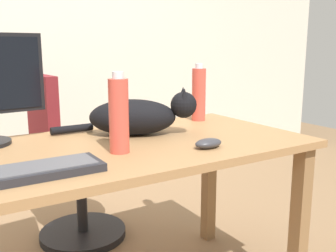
% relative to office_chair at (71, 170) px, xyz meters
% --- Properties ---
extents(back_wall, '(6.00, 0.04, 2.60)m').
position_rel_office_chair_xyz_m(back_wall, '(-0.08, 0.87, 0.90)').
color(back_wall, beige).
rests_on(back_wall, ground_plane).
extents(desk, '(1.58, 0.74, 0.71)m').
position_rel_office_chair_xyz_m(desk, '(-0.08, -0.70, 0.21)').
color(desk, '#9E7247').
rests_on(desk, ground_plane).
extents(office_chair, '(0.48, 0.48, 0.93)m').
position_rel_office_chair_xyz_m(office_chair, '(0.00, 0.00, 0.00)').
color(office_chair, black).
rests_on(office_chair, ground_plane).
extents(keyboard, '(0.44, 0.15, 0.03)m').
position_rel_office_chair_xyz_m(keyboard, '(-0.41, -0.90, 0.31)').
color(keyboard, '#232328').
rests_on(keyboard, desk).
extents(cat, '(0.54, 0.34, 0.20)m').
position_rel_office_chair_xyz_m(cat, '(0.11, -0.58, 0.38)').
color(cat, black).
rests_on(cat, desk).
extents(computer_mouse, '(0.11, 0.06, 0.04)m').
position_rel_office_chair_xyz_m(computer_mouse, '(0.23, -0.92, 0.32)').
color(computer_mouse, '#333338').
rests_on(computer_mouse, desk).
extents(water_bottle, '(0.07, 0.07, 0.28)m').
position_rel_office_chair_xyz_m(water_bottle, '(0.52, -0.45, 0.43)').
color(water_bottle, '#D84C3D').
rests_on(water_bottle, desk).
extents(spray_bottle, '(0.07, 0.07, 0.28)m').
position_rel_office_chair_xyz_m(spray_bottle, '(-0.07, -0.80, 0.43)').
color(spray_bottle, '#D84C3D').
rests_on(spray_bottle, desk).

